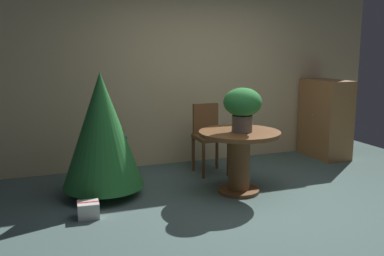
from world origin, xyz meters
The scene contains 8 objects.
ground_plane centered at (0.00, 0.00, 0.00)m, with size 6.60×6.60×0.00m, color #4C6660.
back_wall_panel centered at (0.00, 2.20, 1.30)m, with size 6.00×0.10×2.60m, color beige.
round_dining_table centered at (-0.01, 0.61, 0.49)m, with size 0.95×0.95×0.74m.
flower_vase centered at (0.00, 0.57, 1.05)m, with size 0.44×0.44×0.51m.
wooden_chair_far centered at (-0.01, 1.54, 0.54)m, with size 0.40×0.42×0.93m.
holiday_tree centered at (-1.52, 1.05, 0.77)m, with size 0.93×0.93×1.43m.
gift_box_cream centered at (-1.78, 0.44, 0.08)m, with size 0.23×0.21×0.16m.
wooden_cabinet centered at (2.03, 1.70, 0.60)m, with size 0.47×0.82×1.20m.
Camera 1 is at (-2.30, -3.89, 1.71)m, focal length 41.36 mm.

